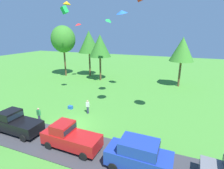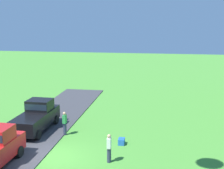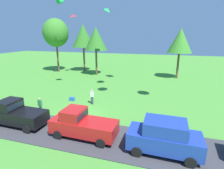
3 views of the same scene
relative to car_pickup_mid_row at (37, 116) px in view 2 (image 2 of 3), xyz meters
The scene contains 6 objects.
ground_plane 5.23m from the car_pickup_mid_row, 33.56° to the left, with size 120.00×120.00×0.00m, color #478E33.
pavement_strip 4.39m from the car_pickup_mid_row, ahead, with size 36.00×4.40×0.06m, color #38383D.
car_pickup_mid_row is the anchor object (origin of this frame).
person_beside_suv 7.62m from the car_pickup_mid_row, 54.89° to the left, with size 0.36×0.24×1.71m.
person_watching_sky 2.43m from the car_pickup_mid_row, 75.69° to the left, with size 0.36×0.24×1.71m.
cooler_box 6.84m from the car_pickup_mid_row, 75.99° to the left, with size 0.56×0.40×0.40m, color blue.
Camera 2 is at (16.63, 6.37, 8.10)m, focal length 50.00 mm.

